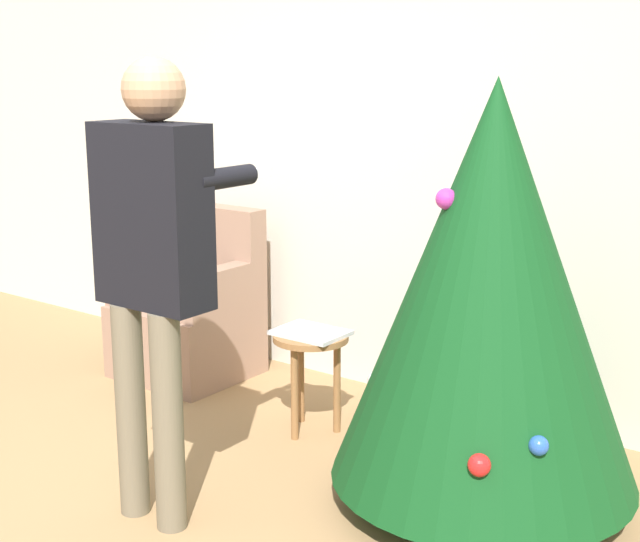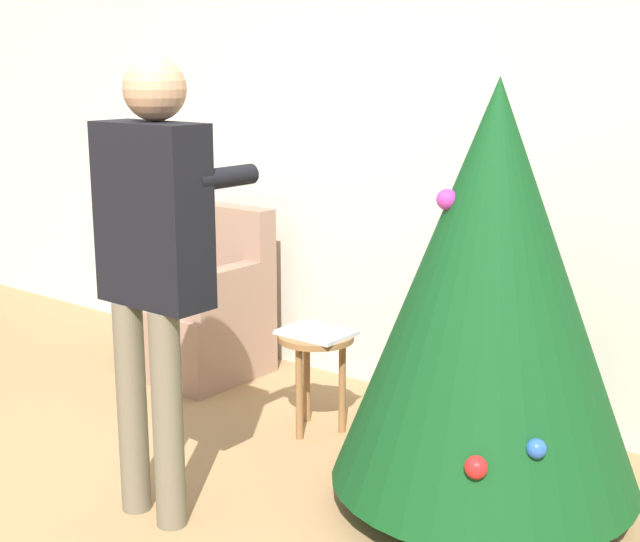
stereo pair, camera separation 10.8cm
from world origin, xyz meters
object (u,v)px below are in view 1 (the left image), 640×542
object	(u,v)px
christmas_tree	(489,286)
side_stool	(311,352)
person_standing	(153,247)
armchair	(191,315)

from	to	relation	value
christmas_tree	side_stool	world-z (taller)	christmas_tree
person_standing	side_stool	size ratio (longest dim) A/B	3.62
person_standing	side_stool	bearing A→B (deg)	91.43
armchair	side_stool	size ratio (longest dim) A/B	1.94
christmas_tree	side_stool	distance (m)	1.16
armchair	person_standing	bearing A→B (deg)	-49.45
christmas_tree	armchair	xyz separation A→B (m)	(-2.11, 0.44, -0.58)
person_standing	side_stool	world-z (taller)	person_standing
christmas_tree	person_standing	distance (m)	1.33
armchair	side_stool	world-z (taller)	armchair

